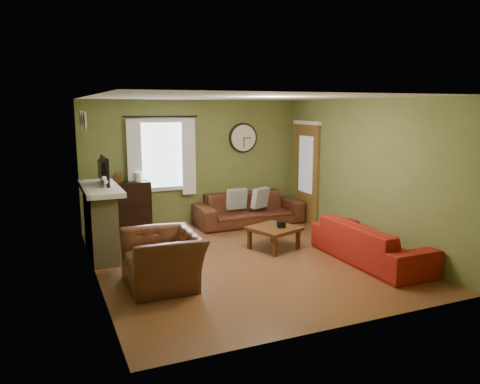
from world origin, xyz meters
name	(u,v)px	position (x,y,z in m)	size (l,w,h in m)	color
floor	(244,260)	(0.00, 0.00, 0.00)	(4.60, 5.20, 0.00)	brown
ceiling	(244,97)	(0.00, 0.00, 2.60)	(4.60, 5.20, 0.00)	white
wall_left	(93,191)	(-2.30, 0.00, 1.30)	(0.00, 5.20, 2.60)	olive
wall_right	(363,173)	(2.30, 0.00, 1.30)	(0.00, 5.20, 2.60)	olive
wall_back	(194,163)	(0.00, 2.60, 1.30)	(4.60, 0.00, 2.60)	olive
wall_front	(341,216)	(0.00, -2.60, 1.30)	(4.60, 0.00, 2.60)	olive
fireplace	(100,224)	(-2.10, 1.15, 0.55)	(0.40, 1.40, 1.10)	#988964
firebox	(113,237)	(-1.91, 1.15, 0.30)	(0.04, 0.60, 0.55)	black
mantel	(100,188)	(-2.07, 1.15, 1.14)	(0.58, 1.60, 0.08)	white
tv	(100,174)	(-2.05, 1.30, 1.35)	(0.60, 0.08, 0.35)	black
tv_screen	(105,171)	(-1.97, 1.30, 1.41)	(0.02, 0.62, 0.36)	#994C3F
medallion_left	(85,121)	(-2.28, 0.80, 2.25)	(0.28, 0.28, 0.03)	white
medallion_mid	(83,120)	(-2.28, 1.15, 2.25)	(0.28, 0.28, 0.03)	white
medallion_right	(81,120)	(-2.28, 1.50, 2.25)	(0.28, 0.28, 0.03)	white
window_pane	(161,155)	(-0.70, 2.58, 1.50)	(1.00, 0.02, 1.30)	silver
curtain_rod	(161,116)	(-0.70, 2.48, 2.27)	(0.03, 0.03, 1.50)	black
curtain_left	(135,159)	(-1.25, 2.48, 1.45)	(0.28, 0.04, 1.55)	white
curtain_right	(189,157)	(-0.15, 2.48, 1.45)	(0.28, 0.04, 1.55)	white
wall_clock	(243,138)	(1.10, 2.55, 1.80)	(0.64, 0.06, 0.64)	white
door	(307,174)	(2.27, 1.85, 1.05)	(0.05, 0.90, 2.10)	brown
bookshelf	(128,208)	(-1.43, 2.40, 0.51)	(0.86, 0.37, 1.02)	black
book	(132,183)	(-1.30, 2.56, 0.96)	(0.18, 0.24, 0.02)	#4F2D14
sofa_brown	(248,209)	(1.04, 2.14, 0.33)	(2.25, 0.88, 0.66)	#4B2415
pillow_left	(260,198)	(1.30, 2.11, 0.55)	(0.42, 0.13, 0.42)	#979DA0
pillow_right	(237,199)	(0.80, 2.20, 0.55)	(0.42, 0.13, 0.42)	#979DA0
sofa_red	(371,242)	(1.83, -0.88, 0.32)	(2.19, 0.86, 0.64)	maroon
armchair	(164,259)	(-1.46, -0.55, 0.37)	(1.15, 1.00, 0.74)	#4B2415
coffee_table	(274,238)	(0.71, 0.33, 0.20)	(0.75, 0.75, 0.40)	#4F2D14
tissue_box	(281,227)	(0.81, 0.25, 0.40)	(0.13, 0.13, 0.10)	black
wine_glass_a	(106,186)	(-2.05, 0.55, 1.27)	(0.06, 0.06, 0.18)	white
wine_glass_b	(104,183)	(-2.05, 0.76, 1.29)	(0.07, 0.07, 0.21)	white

